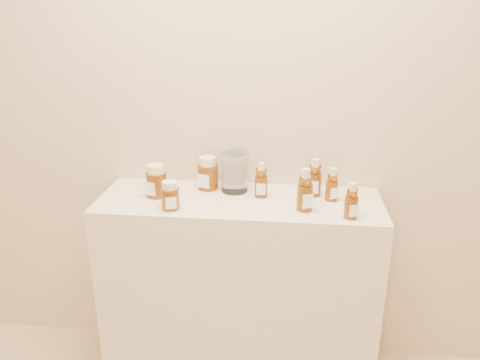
# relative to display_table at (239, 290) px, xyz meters

# --- Properties ---
(wall_back) EXTENTS (3.50, 0.02, 2.70)m
(wall_back) POSITION_rel_display_table_xyz_m (0.00, 0.20, 0.90)
(wall_back) COLOR tan
(wall_back) RESTS_ON ground
(display_table) EXTENTS (1.20, 0.40, 0.90)m
(display_table) POSITION_rel_display_table_xyz_m (0.00, 0.00, 0.00)
(display_table) COLOR beige
(display_table) RESTS_ON ground
(bear_bottle_back_left) EXTENTS (0.06, 0.06, 0.17)m
(bear_bottle_back_left) POSITION_rel_display_table_xyz_m (0.09, 0.05, 0.54)
(bear_bottle_back_left) COLOR #562706
(bear_bottle_back_left) RESTS_ON display_table
(bear_bottle_back_mid) EXTENTS (0.07, 0.07, 0.18)m
(bear_bottle_back_mid) POSITION_rel_display_table_xyz_m (0.31, 0.08, 0.54)
(bear_bottle_back_mid) COLOR #562706
(bear_bottle_back_mid) RESTS_ON display_table
(bear_bottle_back_right) EXTENTS (0.07, 0.07, 0.16)m
(bear_bottle_back_right) POSITION_rel_display_table_xyz_m (0.38, 0.04, 0.53)
(bear_bottle_back_right) COLOR #562706
(bear_bottle_back_right) RESTS_ON display_table
(bear_bottle_front_left) EXTENTS (0.09, 0.09, 0.20)m
(bear_bottle_front_left) POSITION_rel_display_table_xyz_m (0.27, -0.08, 0.55)
(bear_bottle_front_left) COLOR #562706
(bear_bottle_front_left) RESTS_ON display_table
(bear_bottle_front_right) EXTENTS (0.07, 0.07, 0.16)m
(bear_bottle_front_right) POSITION_rel_display_table_xyz_m (0.44, -0.13, 0.53)
(bear_bottle_front_right) COLOR #562706
(bear_bottle_front_right) RESTS_ON display_table
(honey_jar_left) EXTENTS (0.12, 0.12, 0.14)m
(honey_jar_left) POSITION_rel_display_table_xyz_m (-0.36, 0.00, 0.52)
(honey_jar_left) COLOR #562706
(honey_jar_left) RESTS_ON display_table
(honey_jar_back) EXTENTS (0.12, 0.12, 0.15)m
(honey_jar_back) POSITION_rel_display_table_xyz_m (-0.15, 0.11, 0.52)
(honey_jar_back) COLOR #562706
(honey_jar_back) RESTS_ON display_table
(honey_jar_front) EXTENTS (0.09, 0.09, 0.12)m
(honey_jar_front) POSITION_rel_display_table_xyz_m (-0.26, -0.12, 0.51)
(honey_jar_front) COLOR #562706
(honey_jar_front) RESTS_ON display_table
(glass_canister) EXTENTS (0.15, 0.15, 0.19)m
(glass_canister) POSITION_rel_display_table_xyz_m (-0.03, 0.10, 0.55)
(glass_canister) COLOR white
(glass_canister) RESTS_ON display_table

